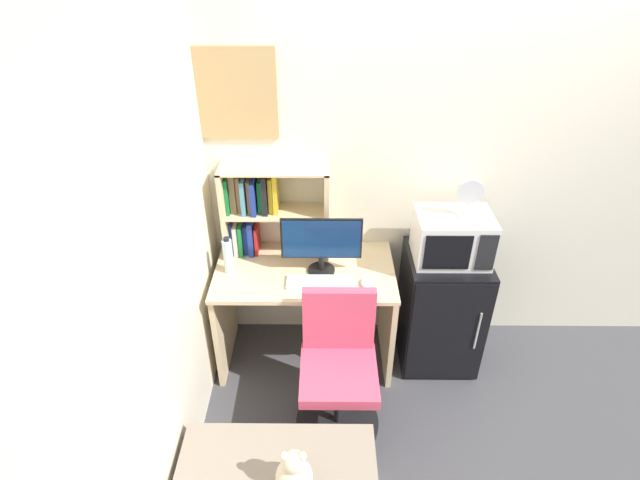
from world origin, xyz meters
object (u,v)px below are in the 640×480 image
object	(u,v)px
keyboard	(320,282)
teddy_bear	(294,473)
mini_fridge	(440,308)
microwave	(452,237)
desk_fan	(470,196)
hutch_bookshelf	(261,207)
desk_chair	(338,373)
computer_mouse	(366,283)
wall_corkboard	(227,94)
monitor	(321,242)
water_bottle	(228,256)

from	to	relation	value
keyboard	teddy_bear	distance (m)	1.16
keyboard	mini_fridge	bearing A→B (deg)	12.13
keyboard	microwave	world-z (taller)	microwave
desk_fan	hutch_bookshelf	bearing A→B (deg)	171.38
desk_chair	hutch_bookshelf	bearing A→B (deg)	123.56
computer_mouse	wall_corkboard	world-z (taller)	wall_corkboard
hutch_bookshelf	desk_fan	size ratio (longest dim) A/B	2.76
monitor	teddy_bear	xyz separation A→B (m)	(-0.12, -1.27, -0.45)
desk_chair	monitor	bearing A→B (deg)	101.50
desk_chair	wall_corkboard	bearing A→B (deg)	128.14
computer_mouse	microwave	xyz separation A→B (m)	(0.55, 0.19, 0.22)
microwave	wall_corkboard	size ratio (longest dim) A/B	0.79
keyboard	water_bottle	bearing A→B (deg)	167.87
hutch_bookshelf	desk_chair	xyz separation A→B (m)	(0.50, -0.76, -0.73)
computer_mouse	wall_corkboard	size ratio (longest dim) A/B	0.18
monitor	mini_fridge	bearing A→B (deg)	3.16
computer_mouse	water_bottle	size ratio (longest dim) A/B	0.42
hutch_bookshelf	keyboard	bearing A→B (deg)	-43.86
water_bottle	teddy_bear	size ratio (longest dim) A/B	0.98
microwave	wall_corkboard	distance (m)	1.64
keyboard	wall_corkboard	xyz separation A→B (m)	(-0.55, 0.47, 1.04)
monitor	mini_fridge	xyz separation A→B (m)	(0.83, 0.05, -0.57)
hutch_bookshelf	monitor	world-z (taller)	hutch_bookshelf
monitor	microwave	world-z (taller)	monitor
microwave	desk_fan	bearing A→B (deg)	-5.24
keyboard	teddy_bear	world-z (taller)	keyboard
computer_mouse	desk_fan	bearing A→B (deg)	17.33
microwave	wall_corkboard	xyz separation A→B (m)	(-1.39, 0.28, 0.82)
computer_mouse	mini_fridge	world-z (taller)	mini_fridge
computer_mouse	desk_chair	bearing A→B (deg)	-114.94
hutch_bookshelf	teddy_bear	distance (m)	1.63
hutch_bookshelf	wall_corkboard	world-z (taller)	wall_corkboard
teddy_bear	wall_corkboard	distance (m)	2.10
microwave	desk_fan	distance (m)	0.30
computer_mouse	mini_fridge	xyz separation A→B (m)	(0.55, 0.19, -0.37)
hutch_bookshelf	mini_fridge	bearing A→B (deg)	-8.92
water_bottle	desk_chair	bearing A→B (deg)	-36.15
microwave	teddy_bear	size ratio (longest dim) A/B	1.78
computer_mouse	teddy_bear	distance (m)	1.21
water_bottle	microwave	bearing A→B (deg)	2.32
monitor	desk_chair	bearing A→B (deg)	-78.50
keyboard	microwave	size ratio (longest dim) A/B	0.88
teddy_bear	wall_corkboard	size ratio (longest dim) A/B	0.44
monitor	keyboard	xyz separation A→B (m)	(-0.01, -0.13, -0.21)
computer_mouse	desk_fan	size ratio (longest dim) A/B	0.43
keyboard	water_bottle	world-z (taller)	water_bottle
keyboard	mini_fridge	distance (m)	0.93
monitor	teddy_bear	size ratio (longest dim) A/B	1.93
monitor	desk_chair	size ratio (longest dim) A/B	0.55
monitor	teddy_bear	distance (m)	1.35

